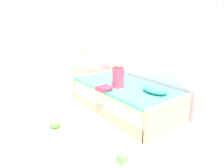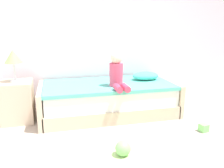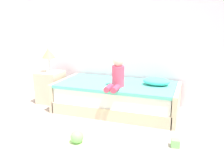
{
  "view_description": "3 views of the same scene",
  "coord_description": "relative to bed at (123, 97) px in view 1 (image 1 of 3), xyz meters",
  "views": [
    {
      "loc": [
        3.13,
        -0.17,
        1.54
      ],
      "look_at": [
        0.64,
        1.75,
        0.55
      ],
      "focal_mm": 30.67,
      "sensor_mm": 36.0,
      "label": 1
    },
    {
      "loc": [
        -0.15,
        -1.48,
        1.38
      ],
      "look_at": [
        0.64,
        1.75,
        0.55
      ],
      "focal_mm": 37.82,
      "sensor_mm": 36.0,
      "label": 2
    },
    {
      "loc": [
        1.86,
        -1.75,
        1.55
      ],
      "look_at": [
        0.64,
        1.75,
        0.55
      ],
      "focal_mm": 38.03,
      "sensor_mm": 36.0,
      "label": 3
    }
  ],
  "objects": [
    {
      "name": "wall_rear",
      "position": [
        -0.64,
        0.6,
        1.2
      ],
      "size": [
        7.2,
        0.1,
        2.9
      ],
      "primitive_type": "cube",
      "color": "white",
      "rests_on": "ground"
    },
    {
      "name": "pillow",
      "position": [
        0.66,
        0.1,
        0.32
      ],
      "size": [
        0.44,
        0.3,
        0.13
      ],
      "primitive_type": "ellipsoid",
      "color": "#4CCCBC",
      "rests_on": "bed"
    },
    {
      "name": "nightstand",
      "position": [
        -1.35,
        0.02,
        0.05
      ],
      "size": [
        0.44,
        0.44,
        0.6
      ],
      "primitive_type": "cube",
      "color": "beige",
      "rests_on": "ground"
    },
    {
      "name": "toy_ball",
      "position": [
        -0.13,
        -1.27,
        -0.16
      ],
      "size": [
        0.17,
        0.17,
        0.17
      ],
      "primitive_type": "sphere",
      "color": "#7FD872",
      "rests_on": "ground"
    },
    {
      "name": "toy_block",
      "position": [
        1.09,
        -0.95,
        -0.19
      ],
      "size": [
        0.12,
        0.12,
        0.1
      ],
      "primitive_type": "cube",
      "rotation": [
        0.0,
        0.0,
        0.17
      ],
      "color": "#7FD872",
      "rests_on": "ground"
    },
    {
      "name": "child_figure",
      "position": [
        0.08,
        -0.23,
        0.46
      ],
      "size": [
        0.2,
        0.51,
        0.5
      ],
      "color": "#E04C6B",
      "rests_on": "bed"
    },
    {
      "name": "bed",
      "position": [
        0.0,
        0.0,
        0.0
      ],
      "size": [
        2.11,
        1.0,
        0.5
      ],
      "color": "beige",
      "rests_on": "ground"
    },
    {
      "name": "table_lamp",
      "position": [
        -1.35,
        0.02,
        0.69
      ],
      "size": [
        0.24,
        0.24,
        0.45
      ],
      "color": "silver",
      "rests_on": "nightstand"
    },
    {
      "name": "area_rug",
      "position": [
        0.15,
        -1.3,
        -0.24
      ],
      "size": [
        1.6,
        1.1,
        0.01
      ],
      "primitive_type": "cube",
      "color": "#B2D189",
      "rests_on": "ground"
    }
  ]
}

